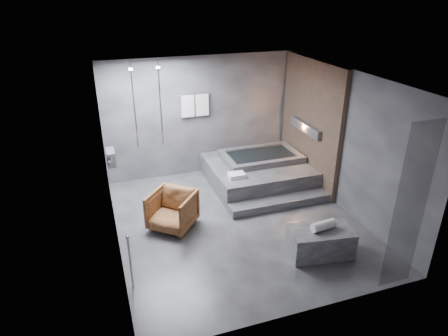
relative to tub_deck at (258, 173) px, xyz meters
name	(u,v)px	position (x,y,z in m)	size (l,w,h in m)	color
room	(254,132)	(-0.65, -1.21, 1.48)	(5.00, 5.04, 2.82)	#2A2A2C
tub_deck	(258,173)	(0.00, 0.00, 0.00)	(2.20, 2.00, 0.50)	#2E2E31
tub_step	(280,203)	(0.00, -1.18, -0.16)	(2.20, 0.36, 0.18)	#2E2E31
concrete_bench	(320,242)	(-0.07, -2.84, -0.01)	(1.05, 0.58, 0.47)	#37373A
driftwood_chair	(172,210)	(-2.27, -1.21, 0.11)	(0.77, 0.80, 0.72)	#482612
rolled_towel	(323,225)	(-0.04, -2.83, 0.30)	(0.16, 0.16, 0.43)	white
deck_towel	(237,175)	(-0.73, -0.54, 0.30)	(0.34, 0.25, 0.09)	white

